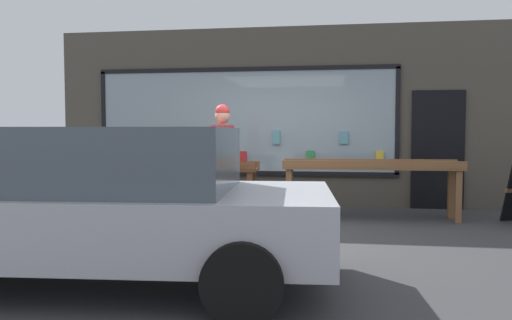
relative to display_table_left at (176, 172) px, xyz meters
The scene contains 7 objects.
ground_plane 2.04m from the display_table_left, 34.45° to the right, with size 40.00×40.00×0.00m, color #38383A.
shopfront_facade 2.25m from the display_table_left, 39.65° to the left, with size 8.45×0.29×3.30m.
display_table_left is the anchor object (origin of this frame).
display_table_right 3.17m from the display_table_left, ahead, with size 2.76×0.65×0.93m.
person_browsing 1.07m from the display_table_left, 27.49° to the right, with size 0.27×0.69×1.79m.
small_dog 1.56m from the display_table_left, 22.61° to the right, with size 0.22×0.62×0.39m.
parked_car 3.79m from the display_table_left, 81.94° to the right, with size 4.15×2.19×1.41m.
Camera 1 is at (0.95, -6.90, 1.38)m, focal length 35.00 mm.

